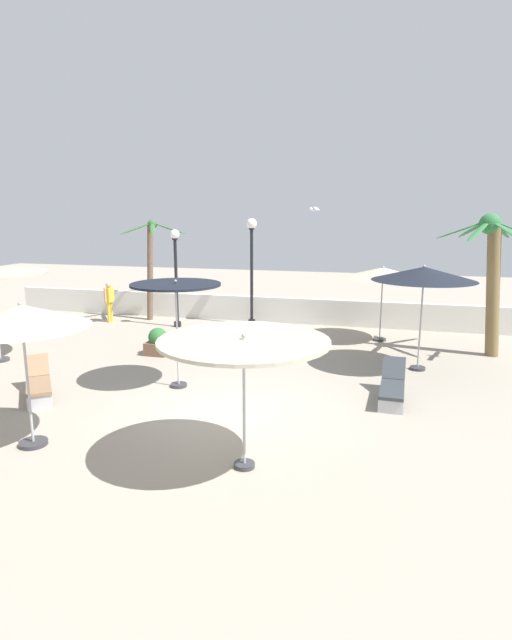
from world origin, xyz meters
name	(u,v)px	position (x,y,z in m)	size (l,w,h in m)	color
ground_plane	(219,410)	(0.00, 0.00, 0.00)	(56.00, 56.00, 0.00)	#9E9384
boundary_wall	(295,311)	(0.00, 9.61, 0.51)	(25.20, 0.30, 1.03)	silver
patio_umbrella_0	(176,290)	(-1.50, 1.24, 2.51)	(2.24, 2.24, 2.77)	#333338
patio_umbrella_2	(244,344)	(1.30, -2.43, 2.23)	(2.91, 2.91, 2.42)	#333338
patio_umbrella_3	(383,273)	(3.38, 7.53, 2.37)	(2.65, 2.65, 2.62)	#333338
patio_umbrella_4	(424,274)	(4.51, 4.32, 2.73)	(2.85, 2.85, 2.99)	#333338
patio_umbrella_5	(21,317)	(-2.87, -2.62, 2.52)	(2.48, 2.48, 2.80)	#333338
palm_tree_0	(492,268)	(6.60, 6.45, 2.75)	(3.02, 2.75, 4.38)	brown
palm_tree_1	(151,254)	(-5.84, 8.79, 2.72)	(2.75, 2.49, 4.12)	brown
lamp_post_0	(252,256)	(-1.64, 8.97, 2.73)	(0.41, 0.41, 4.17)	black
lamp_post_1	(176,268)	(-4.34, 7.81, 2.32)	(0.37, 0.37, 3.76)	black
lounge_chair_0	(392,384)	(3.81, 1.64, 0.39)	(0.62, 1.90, 0.84)	#B7B7BC
lounge_chair_1	(38,381)	(-4.51, -0.28, 0.39)	(1.60, 1.82, 0.84)	#B7B7BC
guest_0	(109,298)	(-7.36, 7.94, 0.98)	(0.27, 0.56, 1.63)	gold
seagull_1	(314,209)	(0.67, 9.67, 4.52)	(0.51, 0.87, 0.15)	white
planter	(158,342)	(-3.34, 3.95, 0.38)	(0.70, 0.70, 0.85)	brown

